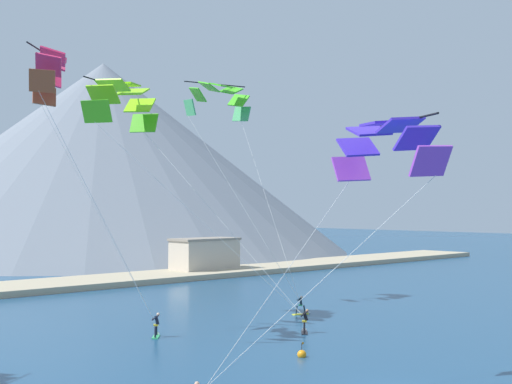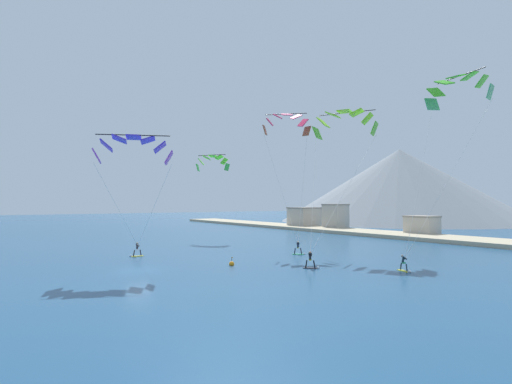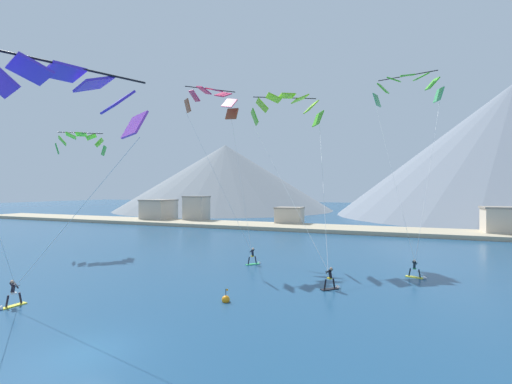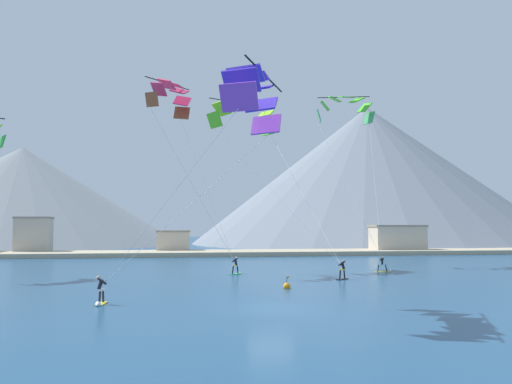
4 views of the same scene
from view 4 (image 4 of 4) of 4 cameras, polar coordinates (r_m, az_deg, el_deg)
The scene contains 16 objects.
ground_plane at distance 29.05m, azimuth 1.70°, elevation -13.19°, with size 400.00×400.00×0.00m, color navy.
kitesurfer_near_lead at distance 45.20m, azimuth 9.97°, elevation -9.09°, with size 1.53×1.49×1.82m.
kitesurfer_near_trail at distance 53.18m, azimuth 14.47°, elevation -8.36°, with size 1.78×0.82×1.68m.
kitesurfer_mid_center at distance 49.23m, azimuth -2.23°, elevation -8.73°, with size 1.45×1.57×1.81m.
kitesurfer_far_left at distance 31.71m, azimuth -17.39°, elevation -11.24°, with size 0.62×1.77×1.78m.
parafoil_kite_near_lead at distance 57.49m, azimuth -1.42°, elevation 9.11°, with size 11.35×15.97×17.64m.
parafoil_kite_near_trail at distance 64.60m, azimuth 10.14°, elevation 9.56°, with size 7.60×11.74×19.90m.
parafoil_kite_mid_center at distance 53.84m, azimuth -9.67°, elevation 10.84°, with size 8.89×6.71×18.40m.
parafoil_kite_far_left at distance 29.23m, azimuth -0.42°, elevation 11.16°, with size 10.85×7.93×12.04m.
race_marker_buoy at distance 38.22m, azimuth 3.54°, elevation -10.71°, with size 0.56×0.56×1.02m.
shoreline_strip at distance 81.59m, azimuth -4.89°, elevation -6.97°, with size 180.00×10.00×0.70m, color tan.
shore_building_harbour_front at distance 90.60m, azimuth 15.87°, elevation -5.19°, with size 9.30×4.61×4.90m.
shore_building_promenade_mid at distance 88.93m, azimuth -24.08°, elevation -4.60°, with size 5.37×4.25×6.22m.
shore_building_quay_east at distance 86.21m, azimuth -9.43°, elevation -5.66°, with size 5.64×4.56×4.00m.
mountain_peak_west_ridge at distance 142.67m, azimuth 12.69°, elevation 1.92°, with size 97.66×97.66×38.05m.
mountain_peak_central_summit at distance 141.42m, azimuth -25.26°, elevation -0.39°, with size 81.79×81.79×25.04m.
Camera 4 is at (-5.01, -28.23, 4.66)m, focal length 35.00 mm.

